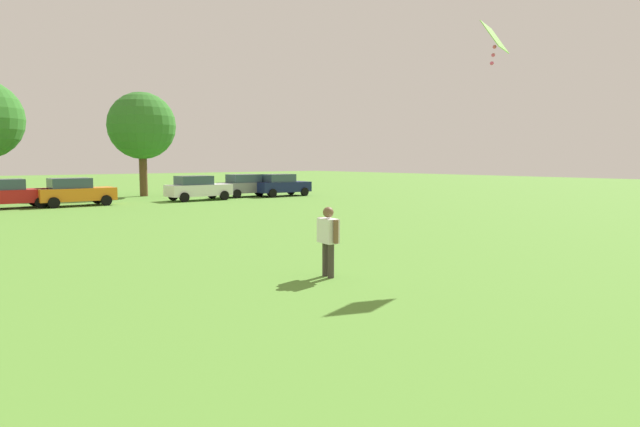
{
  "coord_description": "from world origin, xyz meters",
  "views": [
    {
      "loc": [
        -2.91,
        3.29,
        2.78
      ],
      "look_at": [
        2.74,
        10.46,
        1.88
      ],
      "focal_mm": 30.55,
      "sensor_mm": 36.0,
      "label": 1
    }
  ],
  "objects_px": {
    "kite": "(495,40)",
    "tree_far_right": "(142,126)",
    "adult_bystander": "(328,236)",
    "parked_car_gray_5": "(247,185)",
    "parked_car_red_2": "(7,194)",
    "parked_car_white_4": "(198,188)",
    "parked_car_navy_6": "(281,185)",
    "parked_car_orange_3": "(75,192)"
  },
  "relations": [
    {
      "from": "kite",
      "to": "tree_far_right",
      "type": "distance_m",
      "value": 32.07
    },
    {
      "from": "adult_bystander",
      "to": "parked_car_gray_5",
      "type": "height_order",
      "value": "parked_car_gray_5"
    },
    {
      "from": "parked_car_red_2",
      "to": "tree_far_right",
      "type": "height_order",
      "value": "tree_far_right"
    },
    {
      "from": "tree_far_right",
      "to": "parked_car_white_4",
      "type": "bearing_deg",
      "value": -78.81
    },
    {
      "from": "parked_car_white_4",
      "to": "parked_car_navy_6",
      "type": "xyz_separation_m",
      "value": [
        6.91,
        0.06,
        0.0
      ]
    },
    {
      "from": "kite",
      "to": "parked_car_white_4",
      "type": "relative_size",
      "value": 0.29
    },
    {
      "from": "adult_bystander",
      "to": "kite",
      "type": "relative_size",
      "value": 1.33
    },
    {
      "from": "parked_car_red_2",
      "to": "parked_car_orange_3",
      "type": "relative_size",
      "value": 1.0
    },
    {
      "from": "adult_bystander",
      "to": "parked_car_red_2",
      "type": "xyz_separation_m",
      "value": [
        -2.93,
        25.34,
        -0.14
      ]
    },
    {
      "from": "adult_bystander",
      "to": "parked_car_orange_3",
      "type": "distance_m",
      "value": 24.82
    },
    {
      "from": "kite",
      "to": "parked_car_red_2",
      "type": "bearing_deg",
      "value": 106.38
    },
    {
      "from": "parked_car_orange_3",
      "to": "adult_bystander",
      "type": "bearing_deg",
      "value": -91.32
    },
    {
      "from": "kite",
      "to": "adult_bystander",
      "type": "bearing_deg",
      "value": 167.44
    },
    {
      "from": "adult_bystander",
      "to": "parked_car_navy_6",
      "type": "bearing_deg",
      "value": 155.27
    },
    {
      "from": "parked_car_navy_6",
      "to": "parked_car_red_2",
      "type": "bearing_deg",
      "value": 177.11
    },
    {
      "from": "parked_car_gray_5",
      "to": "parked_car_red_2",
      "type": "bearing_deg",
      "value": -179.5
    },
    {
      "from": "parked_car_white_4",
      "to": "parked_car_red_2",
      "type": "bearing_deg",
      "value": 175.06
    },
    {
      "from": "parked_car_orange_3",
      "to": "parked_car_white_4",
      "type": "bearing_deg",
      "value": -3.34
    },
    {
      "from": "kite",
      "to": "tree_far_right",
      "type": "bearing_deg",
      "value": 86.07
    },
    {
      "from": "kite",
      "to": "parked_car_white_4",
      "type": "xyz_separation_m",
      "value": [
        3.49,
        25.44,
        -5.11
      ]
    },
    {
      "from": "parked_car_white_4",
      "to": "kite",
      "type": "bearing_deg",
      "value": -97.82
    },
    {
      "from": "adult_bystander",
      "to": "tree_far_right",
      "type": "height_order",
      "value": "tree_far_right"
    },
    {
      "from": "parked_car_orange_3",
      "to": "tree_far_right",
      "type": "distance_m",
      "value": 9.93
    },
    {
      "from": "parked_car_red_2",
      "to": "tree_far_right",
      "type": "relative_size",
      "value": 0.55
    },
    {
      "from": "parked_car_gray_5",
      "to": "parked_car_navy_6",
      "type": "xyz_separation_m",
      "value": [
        2.38,
        -1.05,
        0.0
      ]
    },
    {
      "from": "kite",
      "to": "parked_car_red_2",
      "type": "relative_size",
      "value": 0.29
    },
    {
      "from": "kite",
      "to": "parked_car_gray_5",
      "type": "xyz_separation_m",
      "value": [
        8.03,
        26.55,
        -5.11
      ]
    },
    {
      "from": "tree_far_right",
      "to": "parked_car_red_2",
      "type": "bearing_deg",
      "value": -150.76
    },
    {
      "from": "parked_car_orange_3",
      "to": "tree_far_right",
      "type": "height_order",
      "value": "tree_far_right"
    },
    {
      "from": "parked_car_orange_3",
      "to": "tree_far_right",
      "type": "xyz_separation_m",
      "value": [
        6.46,
        6.1,
        4.43
      ]
    },
    {
      "from": "parked_car_white_4",
      "to": "parked_car_gray_5",
      "type": "xyz_separation_m",
      "value": [
        4.53,
        1.11,
        0.0
      ]
    },
    {
      "from": "adult_bystander",
      "to": "kite",
      "type": "distance_m",
      "value": 7.02
    },
    {
      "from": "adult_bystander",
      "to": "parked_car_white_4",
      "type": "height_order",
      "value": "parked_car_white_4"
    },
    {
      "from": "adult_bystander",
      "to": "parked_car_white_4",
      "type": "xyz_separation_m",
      "value": [
        8.33,
        24.36,
        -0.14
      ]
    },
    {
      "from": "adult_bystander",
      "to": "tree_far_right",
      "type": "distance_m",
      "value": 31.99
    },
    {
      "from": "parked_car_navy_6",
      "to": "kite",
      "type": "bearing_deg",
      "value": -112.2
    },
    {
      "from": "parked_car_red_2",
      "to": "parked_car_navy_6",
      "type": "bearing_deg",
      "value": -2.89
    },
    {
      "from": "parked_car_gray_5",
      "to": "kite",
      "type": "bearing_deg",
      "value": -106.82
    },
    {
      "from": "parked_car_white_4",
      "to": "adult_bystander",
      "type": "bearing_deg",
      "value": -108.87
    },
    {
      "from": "parked_car_white_4",
      "to": "tree_far_right",
      "type": "xyz_separation_m",
      "value": [
        -1.3,
        6.55,
        4.43
      ]
    },
    {
      "from": "parked_car_orange_3",
      "to": "tree_far_right",
      "type": "bearing_deg",
      "value": 43.33
    },
    {
      "from": "kite",
      "to": "parked_car_navy_6",
      "type": "bearing_deg",
      "value": 67.8
    }
  ]
}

